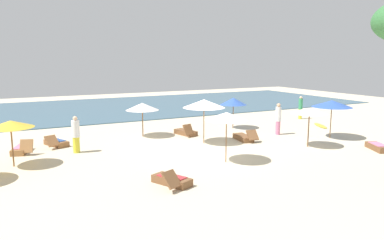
# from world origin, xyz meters

# --- Properties ---
(ground_plane) EXTENTS (60.00, 60.00, 0.00)m
(ground_plane) POSITION_xyz_m (0.00, 0.00, 0.00)
(ground_plane) COLOR beige
(ocean_water) EXTENTS (48.00, 16.00, 0.06)m
(ocean_water) POSITION_xyz_m (0.00, 17.00, 0.03)
(ocean_water) COLOR #3D6075
(ocean_water) RESTS_ON ground_plane
(umbrella_0) EXTENTS (2.22, 2.22, 2.35)m
(umbrella_0) POSITION_xyz_m (0.47, 0.87, 2.13)
(umbrella_0) COLOR olive
(umbrella_0) RESTS_ON ground_plane
(umbrella_1) EXTENTS (1.90, 1.90, 1.96)m
(umbrella_1) POSITION_xyz_m (-1.84, 3.99, 1.75)
(umbrella_1) COLOR brown
(umbrella_1) RESTS_ON ground_plane
(umbrella_2) EXTENTS (2.21, 2.21, 2.16)m
(umbrella_2) POSITION_xyz_m (7.49, -1.24, 1.97)
(umbrella_2) COLOR olive
(umbrella_2) RESTS_ON ground_plane
(umbrella_3) EXTENTS (1.90, 1.90, 2.21)m
(umbrella_3) POSITION_xyz_m (-0.41, -2.73, 2.03)
(umbrella_3) COLOR brown
(umbrella_3) RESTS_ON ground_plane
(umbrella_5) EXTENTS (1.71, 1.71, 1.98)m
(umbrella_5) POSITION_xyz_m (4.19, 3.73, 1.76)
(umbrella_5) COLOR brown
(umbrella_5) RESTS_ON ground_plane
(umbrella_6) EXTENTS (1.85, 1.85, 1.96)m
(umbrella_6) POSITION_xyz_m (-8.70, 0.76, 1.80)
(umbrella_6) COLOR brown
(umbrella_6) RESTS_ON ground_plane
(umbrella_7) EXTENTS (1.87, 1.87, 2.03)m
(umbrella_7) POSITION_xyz_m (4.85, -2.23, 1.87)
(umbrella_7) COLOR brown
(umbrella_7) RESTS_ON ground_plane
(lounger_0) EXTENTS (1.23, 1.78, 0.69)m
(lounger_0) POSITION_xyz_m (-3.72, -4.36, 0.18)
(lounger_0) COLOR brown
(lounger_0) RESTS_ON ground_plane
(lounger_1) EXTENTS (1.06, 1.73, 0.75)m
(lounger_1) POSITION_xyz_m (-8.29, 3.06, 0.18)
(lounger_1) COLOR olive
(lounger_1) RESTS_ON ground_plane
(lounger_2) EXTENTS (0.84, 1.77, 0.67)m
(lounger_2) POSITION_xyz_m (2.77, 0.45, 0.17)
(lounger_2) COLOR brown
(lounger_2) RESTS_ON ground_plane
(lounger_3) EXTENTS (1.21, 1.80, 0.67)m
(lounger_3) POSITION_xyz_m (-6.64, 3.80, 0.18)
(lounger_3) COLOR brown
(lounger_3) RESTS_ON ground_plane
(lounger_4) EXTENTS (1.25, 1.77, 0.70)m
(lounger_4) POSITION_xyz_m (7.45, -4.40, 0.18)
(lounger_4) COLOR brown
(lounger_4) RESTS_ON ground_plane
(lounger_5) EXTENTS (0.97, 1.72, 0.75)m
(lounger_5) POSITION_xyz_m (0.55, 3.21, 0.17)
(lounger_5) COLOR brown
(lounger_5) RESTS_ON ground_plane
(person_0) EXTENTS (0.53, 0.53, 1.77)m
(person_0) POSITION_xyz_m (-5.93, 1.92, 0.89)
(person_0) COLOR yellow
(person_0) RESTS_ON ground_plane
(person_1) EXTENTS (0.46, 0.46, 1.87)m
(person_1) POSITION_xyz_m (5.47, 0.86, 0.96)
(person_1) COLOR #D17299
(person_1) RESTS_ON ground_plane
(person_2) EXTENTS (0.42, 0.42, 1.70)m
(person_2) POSITION_xyz_m (10.73, 4.62, 0.87)
(person_2) COLOR yellow
(person_2) RESTS_ON ground_plane
(surfboard) EXTENTS (1.35, 2.05, 0.07)m
(surfboard) POSITION_xyz_m (9.83, 1.72, 0.04)
(surfboard) COLOR gold
(surfboard) RESTS_ON ground_plane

